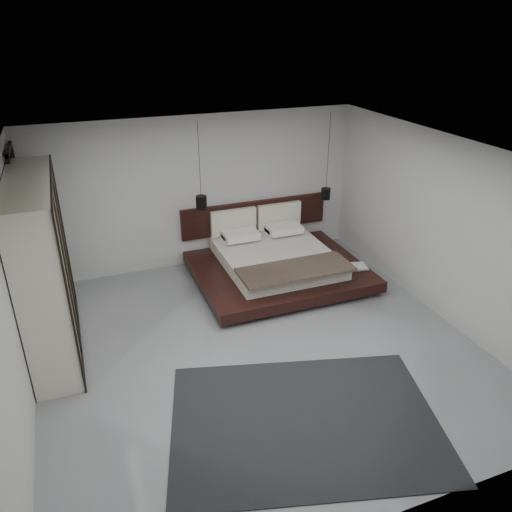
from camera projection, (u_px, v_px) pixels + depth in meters
name	position (u px, v px, depth m)	size (l,w,h in m)	color
floor	(258.00, 346.00, 7.23)	(6.00, 6.00, 0.00)	gray
ceiling	(259.00, 155.00, 6.02)	(6.00, 6.00, 0.00)	white
wall_back	(200.00, 192.00, 9.15)	(6.00, 6.00, 0.00)	#BCBCB9
wall_front	(390.00, 409.00, 4.10)	(6.00, 6.00, 0.00)	#BCBCB9
wall_left	(12.00, 301.00, 5.66)	(6.00, 6.00, 0.00)	#BCBCB9
wall_right	(442.00, 228.00, 7.59)	(6.00, 6.00, 0.00)	#BCBCB9
lattice_screen	(26.00, 230.00, 7.78)	(0.05, 0.90, 2.60)	black
bed	(276.00, 261.00, 9.05)	(2.94, 2.46, 1.10)	black
book_lower	(353.00, 267.00, 8.87)	(0.24, 0.32, 0.03)	#99724C
book_upper	(353.00, 267.00, 8.83)	(0.21, 0.28, 0.02)	#99724C
pendant_left	(201.00, 202.00, 8.57)	(0.19, 0.19, 1.49)	black
pendant_right	(326.00, 193.00, 9.41)	(0.17, 0.17, 1.61)	black
wardrobe	(44.00, 268.00, 6.75)	(0.59, 2.52, 2.47)	silver
rug	(305.00, 421.00, 5.88)	(3.12, 2.23, 0.01)	black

